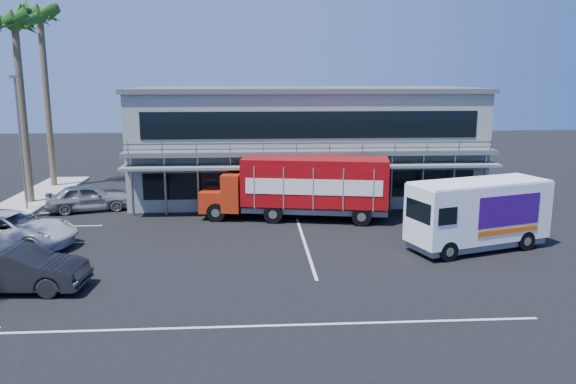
{
  "coord_description": "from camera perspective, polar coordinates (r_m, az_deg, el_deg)",
  "views": [
    {
      "loc": [
        -0.53,
        -23.09,
        7.98
      ],
      "look_at": [
        1.26,
        4.5,
        2.3
      ],
      "focal_mm": 35.0,
      "sensor_mm": 36.0,
      "label": 1
    }
  ],
  "objects": [
    {
      "name": "parked_car_b",
      "position": [
        23.76,
        -25.91,
        -7.04
      ],
      "size": [
        5.34,
        2.16,
        1.72
      ],
      "primitive_type": "imported",
      "rotation": [
        0.0,
        0.0,
        1.51
      ],
      "color": "black",
      "rests_on": "ground"
    },
    {
      "name": "ground",
      "position": [
        24.43,
        -2.29,
        -7.46
      ],
      "size": [
        120.0,
        120.0,
        0.0
      ],
      "primitive_type": "plane",
      "color": "black",
      "rests_on": "ground"
    },
    {
      "name": "parked_car_d",
      "position": [
        30.47,
        -26.77,
        -3.23
      ],
      "size": [
        6.15,
        3.67,
        1.67
      ],
      "primitive_type": "imported",
      "rotation": [
        0.0,
        0.0,
        1.82
      ],
      "color": "#343945",
      "rests_on": "ground"
    },
    {
      "name": "parked_car_e",
      "position": [
        36.03,
        -19.64,
        -0.53
      ],
      "size": [
        5.2,
        3.2,
        1.65
      ],
      "primitive_type": "imported",
      "rotation": [
        0.0,
        0.0,
        1.85
      ],
      "color": "slate",
      "rests_on": "ground"
    },
    {
      "name": "building",
      "position": [
        38.43,
        1.58,
        5.14
      ],
      "size": [
        22.4,
        12.0,
        7.3
      ],
      "color": "gray",
      "rests_on": "ground"
    },
    {
      "name": "parked_car_c",
      "position": [
        29.78,
        -26.29,
        -3.47
      ],
      "size": [
        6.55,
        3.91,
        1.7
      ],
      "primitive_type": "imported",
      "rotation": [
        0.0,
        0.0,
        1.38
      ],
      "color": "silver",
      "rests_on": "ground"
    },
    {
      "name": "palm_f",
      "position": [
        44.2,
        -23.83,
        15.19
      ],
      "size": [
        2.8,
        2.8,
        13.25
      ],
      "color": "brown",
      "rests_on": "ground"
    },
    {
      "name": "palm_e",
      "position": [
        38.86,
        -25.96,
        14.31
      ],
      "size": [
        2.8,
        2.8,
        12.25
      ],
      "color": "brown",
      "rests_on": "ground"
    },
    {
      "name": "light_pole_far",
      "position": [
        36.89,
        -25.56,
        5.07
      ],
      "size": [
        0.5,
        0.25,
        8.09
      ],
      "color": "gray",
      "rests_on": "ground"
    },
    {
      "name": "white_van",
      "position": [
        27.68,
        18.75,
        -2.06
      ],
      "size": [
        7.07,
        4.25,
        3.27
      ],
      "rotation": [
        0.0,
        0.0,
        0.31
      ],
      "color": "white",
      "rests_on": "ground"
    },
    {
      "name": "red_truck",
      "position": [
        31.72,
        1.44,
        0.64
      ],
      "size": [
        10.8,
        4.29,
        3.55
      ],
      "rotation": [
        0.0,
        0.0,
        -0.18
      ],
      "color": "#B2270E",
      "rests_on": "ground"
    }
  ]
}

